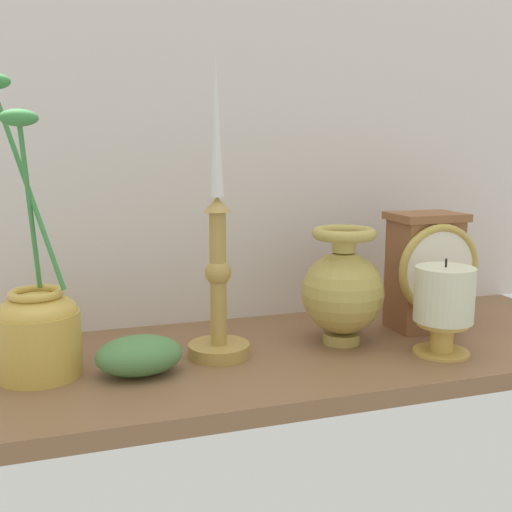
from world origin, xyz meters
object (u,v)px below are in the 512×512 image
at_px(brass_vase_jar, 37,324).
at_px(pillar_candle_front, 444,303).
at_px(candlestick_tall_left, 218,275).
at_px(brass_vase_bulbous, 341,288).
at_px(mantel_clock, 426,270).

xyz_separation_m(brass_vase_jar, pillar_candle_front, (0.54, -0.08, 0.00)).
xyz_separation_m(candlestick_tall_left, brass_vase_bulbous, (0.19, 0.00, -0.03)).
height_order(brass_vase_jar, pillar_candle_front, brass_vase_jar).
distance_m(mantel_clock, brass_vase_jar, 0.58).
relative_size(candlestick_tall_left, brass_vase_bulbous, 2.33).
relative_size(mantel_clock, brass_vase_jar, 0.50).
xyz_separation_m(candlestick_tall_left, pillar_candle_front, (0.30, -0.09, -0.04)).
relative_size(brass_vase_jar, pillar_candle_front, 2.74).
bearing_deg(brass_vase_jar, brass_vase_bulbous, 1.03).
bearing_deg(pillar_candle_front, brass_vase_jar, 171.23).
xyz_separation_m(mantel_clock, brass_vase_bulbous, (-0.16, -0.02, -0.01)).
xyz_separation_m(mantel_clock, pillar_candle_front, (-0.04, -0.11, -0.02)).
height_order(brass_vase_bulbous, pillar_candle_front, brass_vase_bulbous).
distance_m(candlestick_tall_left, brass_vase_bulbous, 0.19).
bearing_deg(candlestick_tall_left, brass_vase_bulbous, 0.70).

